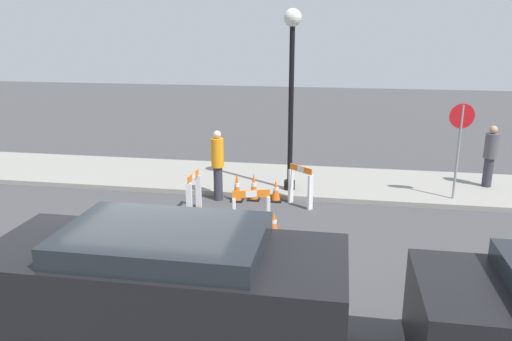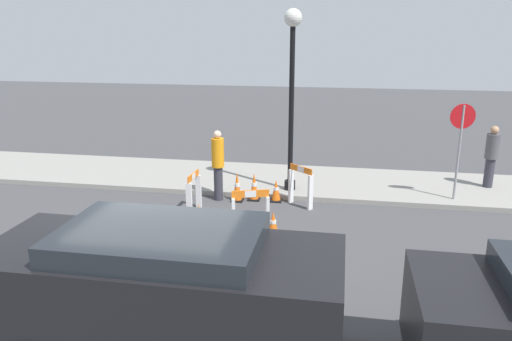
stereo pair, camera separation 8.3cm
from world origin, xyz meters
The scene contains 15 objects.
ground_plane centered at (0.00, 0.00, 0.00)m, with size 60.00×60.00×0.00m, color #424244.
sidewalk_slab centered at (0.00, 5.99, 0.06)m, with size 18.00×2.97×0.13m.
streetlamp_post centered at (1.56, 5.03, 3.09)m, with size 0.44×0.44×4.56m.
stop_sign centered at (5.66, 4.99, 1.72)m, with size 0.60×0.11×2.38m.
barricade_0 centered at (1.14, 1.73, 0.60)m, with size 0.75×0.37×1.14m.
barricade_1 centered at (1.92, 4.15, 0.54)m, with size 0.65×0.58×1.02m.
barricade_2 centered at (-0.52, 3.27, 0.51)m, with size 0.16×0.73×0.97m.
traffic_cone_0 centered at (1.53, 2.23, 0.26)m, with size 0.30×0.30×0.53m.
traffic_cone_1 centered at (0.72, 4.40, 0.35)m, with size 0.30×0.30×0.72m.
traffic_cone_2 centered at (0.31, 4.24, 0.36)m, with size 0.30×0.30×0.75m.
traffic_cone_3 centered at (1.28, 4.40, 0.27)m, with size 0.30×0.30×0.57m.
traffic_cone_4 centered at (-0.16, 2.43, 0.25)m, with size 0.30×0.30×0.53m.
person_worker centered at (-0.18, 4.25, 0.98)m, with size 0.44×0.44×1.80m.
person_pedestrian centered at (6.75, 6.19, 1.02)m, with size 0.46×0.46×1.66m.
parked_car_1 centered at (0.71, -2.00, 1.02)m, with size 4.57×1.98×1.83m.
Camera 1 is at (2.82, -7.46, 4.22)m, focal length 35.00 mm.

